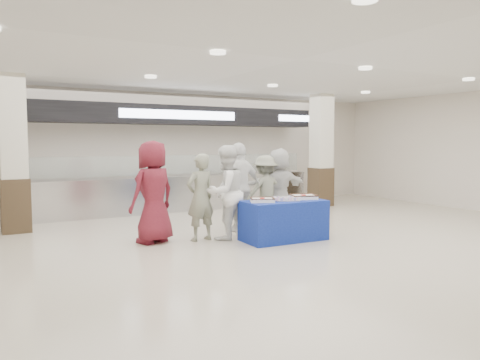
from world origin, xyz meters
TOP-DOWN VIEW (x-y plane):
  - ground at (0.00, 0.00)m, footprint 14.00×14.00m
  - serving_line at (0.00, 5.40)m, footprint 8.70×0.85m
  - column_left at (-4.00, 4.20)m, footprint 0.55×0.55m
  - column_right at (4.00, 4.20)m, footprint 0.55×0.55m
  - display_table at (0.29, 0.80)m, footprint 1.58×0.84m
  - sheet_cake_left at (-0.18, 0.82)m, footprint 0.52×0.48m
  - sheet_cake_right at (0.75, 0.81)m, footprint 0.57×0.50m
  - cupcake_tray at (0.33, 0.76)m, footprint 0.51×0.46m
  - civilian_maroon at (-1.90, 1.80)m, footprint 1.06×0.88m
  - soldier_a at (-1.07, 1.56)m, footprint 0.65×0.48m
  - chef_tall at (-0.60, 1.45)m, footprint 1.02×0.88m
  - chef_short at (0.05, 2.04)m, footprint 1.14×0.65m
  - soldier_b at (0.80, 2.23)m, footprint 1.00×0.58m
  - civilian_white at (1.17, 2.23)m, footprint 1.61×0.60m

SIDE VIEW (x-z plane):
  - ground at x=0.00m, z-range 0.00..0.00m
  - display_table at x=0.29m, z-range 0.00..0.75m
  - soldier_b at x=0.80m, z-range 0.00..1.55m
  - cupcake_tray at x=0.33m, z-range 0.75..0.82m
  - sheet_cake_left at x=-0.18m, z-range 0.75..0.84m
  - sheet_cake_right at x=0.75m, z-range 0.75..0.85m
  - soldier_a at x=-1.07m, z-range 0.00..1.63m
  - civilian_white at x=1.17m, z-range 0.00..1.71m
  - chef_tall at x=-0.60m, z-range 0.00..1.78m
  - chef_short at x=0.05m, z-range 0.00..1.83m
  - civilian_maroon at x=-1.90m, z-range 0.00..1.87m
  - serving_line at x=0.00m, z-range -0.24..2.56m
  - column_left at x=-4.00m, z-range -0.07..3.13m
  - column_right at x=4.00m, z-range -0.07..3.13m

